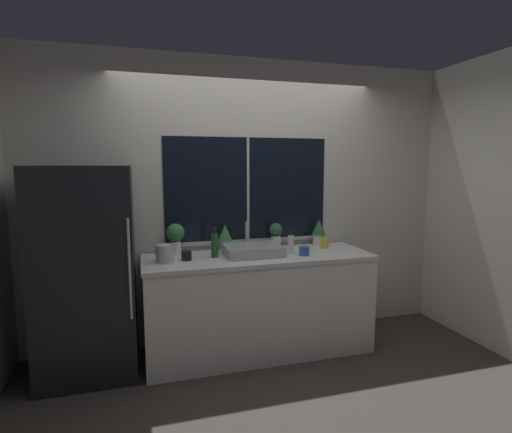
# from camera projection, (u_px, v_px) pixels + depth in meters

# --- Properties ---
(ground_plane) EXTENTS (14.00, 14.00, 0.00)m
(ground_plane) POSITION_uv_depth(u_px,v_px,m) (270.00, 368.00, 3.38)
(ground_plane) COLOR #38332D
(wall_back) EXTENTS (8.00, 0.09, 2.70)m
(wall_back) POSITION_uv_depth(u_px,v_px,m) (247.00, 201.00, 3.90)
(wall_back) COLOR beige
(wall_back) RESTS_ON ground_plane
(wall_left) EXTENTS (0.06, 7.00, 2.70)m
(wall_left) POSITION_uv_depth(u_px,v_px,m) (29.00, 200.00, 4.05)
(wall_left) COLOR beige
(wall_left) RESTS_ON ground_plane
(wall_right) EXTENTS (0.06, 7.00, 2.70)m
(wall_right) POSITION_uv_depth(u_px,v_px,m) (387.00, 192.00, 5.21)
(wall_right) COLOR beige
(wall_right) RESTS_ON ground_plane
(counter) EXTENTS (2.04, 0.69, 0.90)m
(counter) POSITION_uv_depth(u_px,v_px,m) (259.00, 303.00, 3.64)
(counter) COLOR white
(counter) RESTS_ON ground_plane
(refrigerator) EXTENTS (0.75, 0.72, 1.70)m
(refrigerator) POSITION_uv_depth(u_px,v_px,m) (87.00, 271.00, 3.22)
(refrigerator) COLOR black
(refrigerator) RESTS_ON ground_plane
(sink) EXTENTS (0.50, 0.44, 0.27)m
(sink) POSITION_uv_depth(u_px,v_px,m) (253.00, 250.00, 3.57)
(sink) COLOR #ADADB2
(sink) RESTS_ON counter
(potted_plant_far_left) EXTENTS (0.16, 0.16, 0.28)m
(potted_plant_far_left) POSITION_uv_depth(u_px,v_px,m) (175.00, 235.00, 3.61)
(potted_plant_far_left) COLOR white
(potted_plant_far_left) RESTS_ON counter
(potted_plant_center_left) EXTENTS (0.15, 0.15, 0.25)m
(potted_plant_center_left) POSITION_uv_depth(u_px,v_px,m) (225.00, 236.00, 3.74)
(potted_plant_center_left) COLOR white
(potted_plant_center_left) RESTS_ON counter
(potted_plant_center_right) EXTENTS (0.13, 0.13, 0.24)m
(potted_plant_center_right) POSITION_uv_depth(u_px,v_px,m) (276.00, 234.00, 3.88)
(potted_plant_center_right) COLOR white
(potted_plant_center_right) RESTS_ON counter
(potted_plant_far_right) EXTENTS (0.14, 0.14, 0.26)m
(potted_plant_far_right) POSITION_uv_depth(u_px,v_px,m) (319.00, 231.00, 4.00)
(potted_plant_far_right) COLOR white
(potted_plant_far_right) RESTS_ON counter
(soap_bottle) EXTENTS (0.05, 0.05, 0.21)m
(soap_bottle) POSITION_uv_depth(u_px,v_px,m) (291.00, 244.00, 3.63)
(soap_bottle) COLOR white
(soap_bottle) RESTS_ON counter
(bottle_tall) EXTENTS (0.06, 0.06, 0.27)m
(bottle_tall) POSITION_uv_depth(u_px,v_px,m) (215.00, 245.00, 3.48)
(bottle_tall) COLOR #235128
(bottle_tall) RESTS_ON counter
(mug_black) EXTENTS (0.09, 0.09, 0.08)m
(mug_black) POSITION_uv_depth(u_px,v_px,m) (186.00, 256.00, 3.38)
(mug_black) COLOR black
(mug_black) RESTS_ON counter
(mug_yellow) EXTENTS (0.07, 0.07, 0.10)m
(mug_yellow) POSITION_uv_depth(u_px,v_px,m) (325.00, 243.00, 3.87)
(mug_yellow) COLOR gold
(mug_yellow) RESTS_ON counter
(mug_blue) EXTENTS (0.09, 0.09, 0.08)m
(mug_blue) POSITION_uv_depth(u_px,v_px,m) (304.00, 251.00, 3.56)
(mug_blue) COLOR #3351AD
(mug_blue) RESTS_ON counter
(kettle) EXTENTS (0.14, 0.14, 0.16)m
(kettle) POSITION_uv_depth(u_px,v_px,m) (164.00, 253.00, 3.30)
(kettle) COLOR #B2B2B7
(kettle) RESTS_ON counter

